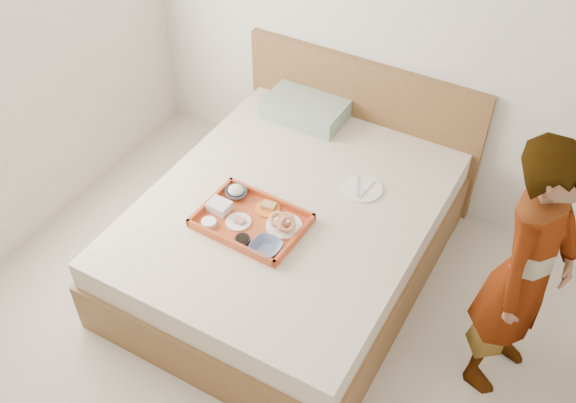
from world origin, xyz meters
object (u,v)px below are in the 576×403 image
at_px(bed, 289,235).
at_px(tray, 251,220).
at_px(dinner_plate, 362,189).
at_px(person, 527,273).

distance_m(bed, tray, 0.39).
height_order(bed, tray, tray).
bearing_deg(tray, bed, 70.46).
xyz_separation_m(bed, tray, (-0.10, -0.25, 0.29)).
relative_size(bed, tray, 3.45).
height_order(dinner_plate, person, person).
xyz_separation_m(tray, dinner_plate, (0.41, 0.56, -0.02)).
distance_m(tray, person, 1.45).
relative_size(dinner_plate, person, 0.15).
bearing_deg(bed, tray, -111.98).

